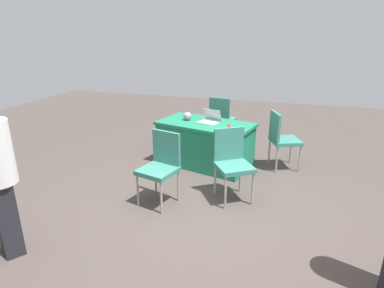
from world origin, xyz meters
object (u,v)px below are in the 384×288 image
chair_tucked_right (282,137)px  laptop_silver (209,120)px  chair_by_pillar (222,117)px  table_foreground (205,144)px  chair_near_front (232,160)px  yarn_ball (187,116)px  scissors_red (229,126)px  chair_aisle (161,164)px

chair_tucked_right → laptop_silver: size_ratio=2.43×
chair_by_pillar → laptop_silver: (-0.02, 1.07, 0.22)m
table_foreground → chair_tucked_right: chair_tucked_right is taller
chair_near_front → chair_tucked_right: size_ratio=1.01×
chair_tucked_right → yarn_ball: bearing=-106.2°
table_foreground → chair_near_front: 1.23m
chair_tucked_right → scissors_red: size_ratio=5.29×
chair_tucked_right → chair_aisle: (1.45, 1.63, -0.00)m
chair_aisle → scissors_red: bearing=-100.9°
chair_near_front → laptop_silver: (0.59, -1.07, 0.23)m
table_foreground → chair_tucked_right: bearing=-169.8°
chair_near_front → chair_tucked_right: chair_near_front is taller
table_foreground → scissors_red: scissors_red is taller
chair_aisle → laptop_silver: 1.48m
table_foreground → chair_near_front: chair_near_front is taller
table_foreground → chair_tucked_right: (-1.22, -0.22, 0.17)m
chair_near_front → chair_by_pillar: (0.60, -2.14, 0.01)m
chair_aisle → chair_by_pillar: 2.52m
table_foreground → yarn_ball: bearing=-10.6°
chair_near_front → chair_aisle: (0.86, 0.37, -0.01)m
laptop_silver → chair_by_pillar: bearing=-70.9°
chair_near_front → laptop_silver: size_ratio=2.45×
laptop_silver → chair_near_front: bearing=137.2°
chair_by_pillar → yarn_ball: (0.37, 1.04, 0.25)m
chair_by_pillar → scissors_red: 1.26m
chair_tucked_right → yarn_ball: 1.59m
yarn_ball → chair_by_pillar: bearing=-109.7°
chair_tucked_right → chair_aisle: bearing=-63.7°
scissors_red → table_foreground: bearing=-120.8°
table_foreground → chair_near_front: bearing=121.7°
laptop_silver → yarn_ball: (0.39, -0.03, 0.03)m
chair_aisle → scissors_red: chair_aisle is taller
yarn_ball → scissors_red: size_ratio=0.77×
yarn_ball → table_foreground: bearing=169.4°
chair_tucked_right → scissors_red: bearing=-91.6°
chair_by_pillar → yarn_ball: bearing=-99.8°
chair_by_pillar → scissors_red: bearing=-62.8°
scissors_red → chair_near_front: bearing=-5.3°
chair_aisle → laptop_silver: size_ratio=2.42×
chair_aisle → chair_by_pillar: size_ratio=0.98×
chair_near_front → chair_tucked_right: bearing=-148.5°
chair_tucked_right → scissors_red: 0.90m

